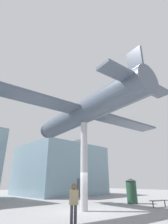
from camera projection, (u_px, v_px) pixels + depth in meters
ground_plane at (84, 211)px, 11.97m from camera, size 80.00×80.00×0.00m
glass_pavilion_right at (60, 170)px, 28.56m from camera, size 11.86×10.68×7.95m
support_pylon_central at (84, 163)px, 13.16m from camera, size 0.53×0.53×6.38m
suspended_airplane at (83, 112)px, 14.84m from camera, size 18.05×13.99×3.52m
visitor_person at (74, 201)px, 8.24m from camera, size 0.46×0.37×1.79m
plaza_bench at (159, 201)px, 14.03m from camera, size 1.75×0.85×0.50m
info_kiosk at (131, 190)px, 16.53m from camera, size 1.09×1.09×2.19m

